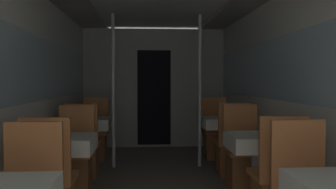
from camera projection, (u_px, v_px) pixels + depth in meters
The scene contains 15 objects.
wall_left at pixel (30, 91), 3.91m from camera, with size 0.05×8.21×2.27m.
wall_right at pixel (287, 91), 4.08m from camera, with size 0.05×8.21×2.27m.
bulkhead_far at pixel (154, 88), 7.23m from camera, with size 2.70×0.09×2.27m.
dining_table_left_1 at pixel (64, 149), 3.77m from camera, with size 0.61×0.61×0.74m.
chair_left_far_1 at pixel (75, 166), 4.34m from camera, with size 0.42×0.42×1.00m.
dining_table_left_2 at pixel (90, 127), 5.51m from camera, with size 0.61×0.61×0.74m.
chair_left_near_2 at pixel (84, 155), 4.96m from camera, with size 0.42×0.42×1.00m.
chair_left_far_2 at pixel (95, 141), 6.08m from camera, with size 0.42×0.42×1.00m.
support_pole_left_2 at pixel (113, 91), 5.51m from camera, with size 0.05×0.05×2.27m.
dining_table_right_1 at pixel (258, 147), 3.89m from camera, with size 0.61×0.61×0.74m.
chair_right_far_1 at pixel (243, 163), 4.46m from camera, with size 0.42×0.42×1.00m.
dining_table_right_2 at pixel (223, 126), 5.63m from camera, with size 0.61×0.61×0.74m.
chair_right_near_2 at pixel (231, 153), 5.08m from camera, with size 0.42×0.42×1.00m.
chair_right_far_2 at pixel (216, 140), 6.21m from camera, with size 0.42×0.42×1.00m.
support_pole_right_2 at pixel (200, 91), 5.59m from camera, with size 0.05×0.05×2.27m.
Camera 1 is at (-0.18, -1.29, 1.31)m, focal length 40.00 mm.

